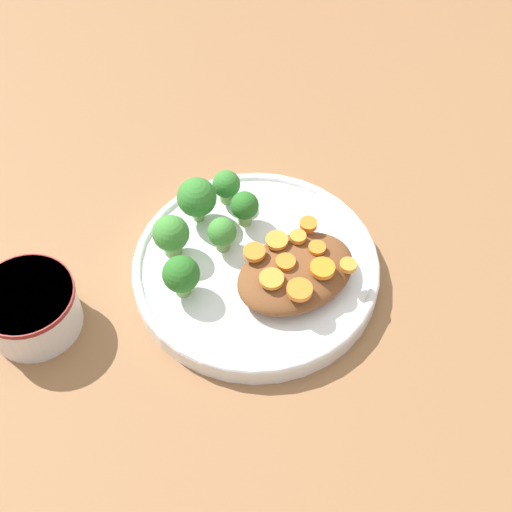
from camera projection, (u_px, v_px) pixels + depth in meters
name	position (u px, v px, depth m)	size (l,w,h in m)	color
ground_plane	(256.00, 275.00, 0.82)	(4.00, 4.00, 0.00)	#8C603D
plate	(256.00, 268.00, 0.80)	(0.28, 0.28, 0.03)	white
dip_bowl	(30.00, 307.00, 0.75)	(0.10, 0.10, 0.06)	silver
stew_mound	(296.00, 273.00, 0.77)	(0.14, 0.10, 0.03)	brown
broccoli_floret_0	(245.00, 207.00, 0.81)	(0.03, 0.03, 0.05)	#7FA85B
broccoli_floret_1	(181.00, 275.00, 0.75)	(0.04, 0.04, 0.05)	#759E51
broccoli_floret_2	(171.00, 235.00, 0.78)	(0.04, 0.04, 0.05)	#759E51
broccoli_floret_3	(226.00, 185.00, 0.84)	(0.03, 0.03, 0.04)	#7FA85B
broccoli_floret_4	(222.00, 233.00, 0.79)	(0.03, 0.03, 0.04)	#759E51
broccoli_floret_5	(197.00, 198.00, 0.81)	(0.05, 0.05, 0.06)	#7FA85B
carrot_slice_0	(272.00, 279.00, 0.74)	(0.03, 0.03, 0.01)	orange
carrot_slice_1	(277.00, 240.00, 0.78)	(0.03, 0.03, 0.00)	orange
carrot_slice_2	(254.00, 252.00, 0.77)	(0.02, 0.02, 0.01)	orange
carrot_slice_3	(322.00, 268.00, 0.75)	(0.03, 0.03, 0.01)	orange
carrot_slice_4	(317.00, 248.00, 0.77)	(0.02, 0.02, 0.00)	orange
carrot_slice_5	(308.00, 224.00, 0.79)	(0.02, 0.02, 0.01)	orange
carrot_slice_6	(300.00, 290.00, 0.74)	(0.03, 0.03, 0.01)	orange
carrot_slice_7	(286.00, 262.00, 0.76)	(0.02, 0.02, 0.01)	orange
carrot_slice_8	(348.00, 265.00, 0.75)	(0.02, 0.02, 0.01)	orange
carrot_slice_9	(298.00, 237.00, 0.78)	(0.02, 0.02, 0.01)	orange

